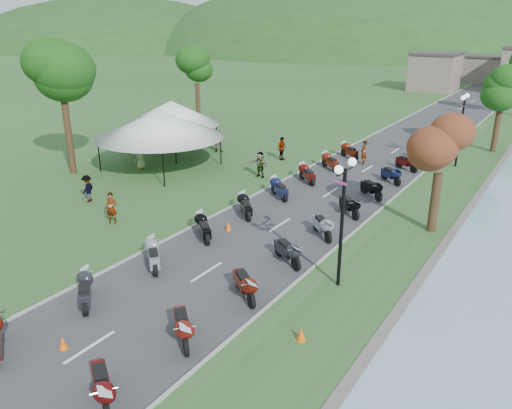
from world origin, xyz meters
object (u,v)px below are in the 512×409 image
Objects in this scene: pedestrian_a at (113,223)px; pedestrian_c at (89,201)px; vendor_tent_main at (161,140)px; pedestrian_b at (218,152)px.

pedestrian_a is 3.92m from pedestrian_c.
vendor_tent_main is 3.57× the size of pedestrian_a.
pedestrian_a is at bearing 81.69° from pedestrian_b.
vendor_tent_main is 3.45× the size of pedestrian_b.
pedestrian_b is at bearing 85.47° from vendor_tent_main.
pedestrian_c is at bearing 131.27° from pedestrian_a.
vendor_tent_main reaches higher than pedestrian_a.
pedestrian_b is at bearing 162.70° from pedestrian_c.
pedestrian_c is (0.71, -13.16, 0.00)m from pedestrian_b.
pedestrian_a is (4.80, -8.81, -2.00)m from vendor_tent_main.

